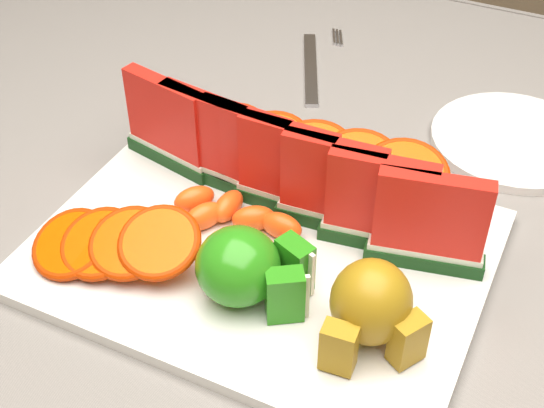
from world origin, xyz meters
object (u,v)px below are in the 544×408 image
side_plate (514,140)px  apple_cluster (247,268)px  fork (313,65)px  platter (262,251)px  pear_cluster (371,307)px

side_plate → apple_cluster: bearing=-114.9°
apple_cluster → fork: apple_cluster is taller
apple_cluster → fork: size_ratio=0.55×
platter → pear_cluster: (0.12, -0.06, 0.04)m
platter → fork: size_ratio=2.11×
platter → side_plate: 0.33m
side_plate → fork: bearing=167.8°
apple_cluster → side_plate: apple_cluster is taller
platter → fork: platter is taller
platter → pear_cluster: pear_cluster is taller
side_plate → platter: bearing=-121.8°
platter → apple_cluster: bearing=-75.2°
platter → pear_cluster: bearing=-25.5°
pear_cluster → fork: bearing=118.8°
pear_cluster → fork: (-0.22, 0.39, -0.05)m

